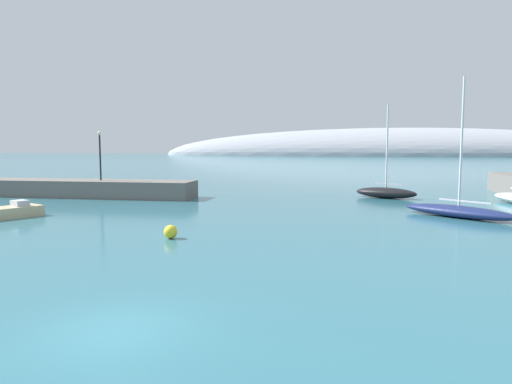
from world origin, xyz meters
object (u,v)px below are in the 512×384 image
at_px(sailboat_navy_outer_mooring, 459,210).
at_px(motorboat_sand_alongside_breakwater, 12,211).
at_px(sailboat_black_mid_mooring, 386,192).
at_px(harbor_lamp_post, 100,150).
at_px(mooring_buoy_yellow, 171,232).

xyz_separation_m(sailboat_navy_outer_mooring, motorboat_sand_alongside_breakwater, (-30.10, -6.96, -0.07)).
height_order(sailboat_black_mid_mooring, sailboat_navy_outer_mooring, sailboat_navy_outer_mooring).
bearing_deg(harbor_lamp_post, mooring_buoy_yellow, -49.65).
xyz_separation_m(sailboat_black_mid_mooring, motorboat_sand_alongside_breakwater, (-25.74, -18.39, -0.16)).
distance_m(motorboat_sand_alongside_breakwater, harbor_lamp_post, 13.59).
relative_size(sailboat_black_mid_mooring, sailboat_navy_outer_mooring, 0.91).
bearing_deg(motorboat_sand_alongside_breakwater, harbor_lamp_post, 29.67).
distance_m(sailboat_navy_outer_mooring, motorboat_sand_alongside_breakwater, 30.89).
bearing_deg(mooring_buoy_yellow, motorboat_sand_alongside_breakwater, 161.98).
bearing_deg(mooring_buoy_yellow, sailboat_black_mid_mooring, 62.24).
height_order(sailboat_black_mid_mooring, motorboat_sand_alongside_breakwater, sailboat_black_mid_mooring).
height_order(sailboat_navy_outer_mooring, harbor_lamp_post, sailboat_navy_outer_mooring).
xyz_separation_m(sailboat_navy_outer_mooring, mooring_buoy_yellow, (-16.39, -11.42, -0.12)).
distance_m(sailboat_black_mid_mooring, harbor_lamp_post, 27.63).
bearing_deg(mooring_buoy_yellow, harbor_lamp_post, 130.35).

